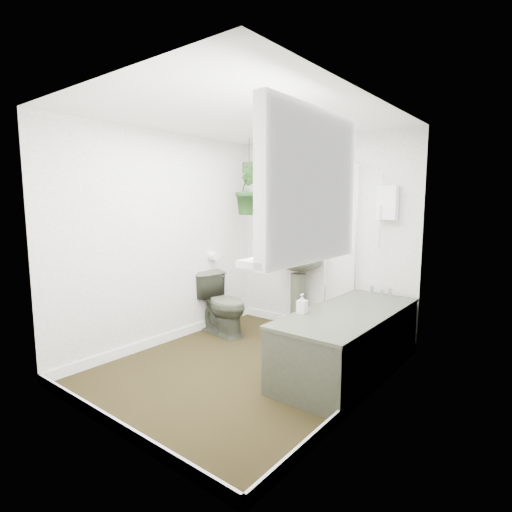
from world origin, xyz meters
The scene contains 22 objects.
floor centered at (0.00, 0.00, -0.01)m, with size 2.30×2.80×0.02m, color black.
ceiling centered at (0.00, 0.00, 2.31)m, with size 2.30×2.80×0.02m, color white.
wall_back centered at (0.00, 1.41, 1.15)m, with size 2.30×0.02×2.30m, color white.
wall_front centered at (0.00, -1.41, 1.15)m, with size 2.30×0.02×2.30m, color white.
wall_left centered at (-1.16, 0.00, 1.15)m, with size 0.02×2.80×2.30m, color white.
wall_right centered at (1.16, 0.00, 1.15)m, with size 0.02×2.80×2.30m, color white.
skirting centered at (0.00, 0.00, 0.05)m, with size 2.30×2.80×0.10m, color white.
bathtub centered at (0.80, 0.50, 0.29)m, with size 0.72×1.72×0.58m, color #3F4435, non-canonical shape.
bath_screen centered at (0.47, 0.99, 1.28)m, with size 0.04×0.72×1.40m, color silver, non-canonical shape.
shower_box centered at (0.80, 1.34, 1.55)m, with size 0.20×0.10×0.35m, color white.
oval_mirror centered at (-0.21, 1.37, 1.50)m, with size 0.46×0.03×0.62m, color beige.
wall_sconce centered at (-0.61, 1.36, 1.40)m, with size 0.04×0.04×0.22m, color black.
toilet_roll_holder centered at (-1.10, 0.70, 0.90)m, with size 0.11×0.11×0.11m, color white.
window_recess centered at (1.09, -0.70, 1.65)m, with size 0.08×1.00×0.90m, color white.
window_sill centered at (1.02, -0.70, 1.23)m, with size 0.18×1.00×0.04m, color white.
window_blinds centered at (1.04, -0.70, 1.65)m, with size 0.01×0.86×0.76m, color white.
toilet centered at (-0.85, 0.58, 0.36)m, with size 0.40×0.71×0.72m, color #3F4435.
pedestal_sink centered at (-0.21, 1.24, 0.50)m, with size 0.58×0.50×0.99m, color #3F4435, non-canonical shape.
sill_plant centered at (1.02, -0.75, 1.38)m, with size 0.24×0.20×0.26m, color black.
hanging_plant centered at (-0.74, 0.95, 1.71)m, with size 0.34×0.27×0.62m, color black.
soap_bottle centered at (0.51, 0.16, 0.67)m, with size 0.08×0.08×0.17m, color black.
hanging_pot centered at (-0.74, 0.95, 1.96)m, with size 0.16×0.16×0.12m, color black.
Camera 1 is at (2.32, -2.78, 1.56)m, focal length 28.00 mm.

